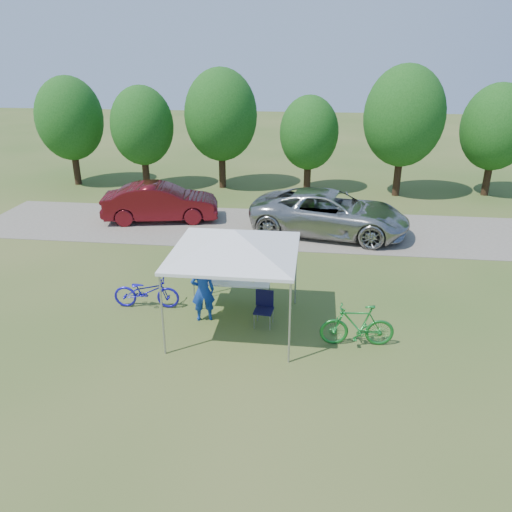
{
  "coord_description": "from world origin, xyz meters",
  "views": [
    {
      "loc": [
        1.94,
        -11.46,
        6.85
      ],
      "look_at": [
        0.3,
        2.0,
        1.22
      ],
      "focal_mm": 35.0,
      "sensor_mm": 36.0,
      "label": 1
    }
  ],
  "objects_px": {
    "folding_table": "(235,281)",
    "sedan": "(161,202)",
    "minivan": "(330,213)",
    "bike_green": "(357,325)",
    "cyclist": "(203,291)",
    "folding_chair": "(264,305)",
    "bike_blue": "(146,291)",
    "cooler": "(220,273)"
  },
  "relations": [
    {
      "from": "bike_blue",
      "to": "minivan",
      "type": "relative_size",
      "value": 0.3
    },
    {
      "from": "cyclist",
      "to": "sedan",
      "type": "height_order",
      "value": "cyclist"
    },
    {
      "from": "bike_green",
      "to": "minivan",
      "type": "distance_m",
      "value": 8.17
    },
    {
      "from": "cyclist",
      "to": "bike_green",
      "type": "bearing_deg",
      "value": 151.48
    },
    {
      "from": "folding_table",
      "to": "bike_blue",
      "type": "xyz_separation_m",
      "value": [
        -2.5,
        -0.4,
        -0.28
      ]
    },
    {
      "from": "cooler",
      "to": "cyclist",
      "type": "height_order",
      "value": "cyclist"
    },
    {
      "from": "bike_blue",
      "to": "sedan",
      "type": "relative_size",
      "value": 0.39
    },
    {
      "from": "bike_blue",
      "to": "minivan",
      "type": "height_order",
      "value": "minivan"
    },
    {
      "from": "bike_blue",
      "to": "cyclist",
      "type": "bearing_deg",
      "value": -110.04
    },
    {
      "from": "folding_table",
      "to": "bike_blue",
      "type": "height_order",
      "value": "bike_blue"
    },
    {
      "from": "folding_table",
      "to": "sedan",
      "type": "relative_size",
      "value": 0.41
    },
    {
      "from": "folding_chair",
      "to": "bike_blue",
      "type": "bearing_deg",
      "value": 176.55
    },
    {
      "from": "minivan",
      "to": "sedan",
      "type": "distance_m",
      "value": 7.19
    },
    {
      "from": "sedan",
      "to": "bike_blue",
      "type": "bearing_deg",
      "value": -177.45
    },
    {
      "from": "minivan",
      "to": "cyclist",
      "type": "bearing_deg",
      "value": 164.75
    },
    {
      "from": "bike_blue",
      "to": "bike_green",
      "type": "height_order",
      "value": "bike_green"
    },
    {
      "from": "folding_table",
      "to": "sedan",
      "type": "distance_m",
      "value": 8.49
    },
    {
      "from": "bike_blue",
      "to": "minivan",
      "type": "distance_m",
      "value": 8.63
    },
    {
      "from": "minivan",
      "to": "sedan",
      "type": "relative_size",
      "value": 1.28
    },
    {
      "from": "bike_green",
      "to": "minivan",
      "type": "relative_size",
      "value": 0.3
    },
    {
      "from": "cyclist",
      "to": "sedan",
      "type": "bearing_deg",
      "value": -83.39
    },
    {
      "from": "folding_chair",
      "to": "cyclist",
      "type": "bearing_deg",
      "value": -175.45
    },
    {
      "from": "minivan",
      "to": "bike_green",
      "type": "bearing_deg",
      "value": -165.91
    },
    {
      "from": "folding_table",
      "to": "bike_blue",
      "type": "bearing_deg",
      "value": -170.82
    },
    {
      "from": "folding_table",
      "to": "folding_chair",
      "type": "bearing_deg",
      "value": -45.45
    },
    {
      "from": "folding_table",
      "to": "folding_chair",
      "type": "xyz_separation_m",
      "value": [
        0.92,
        -0.93,
        -0.21
      ]
    },
    {
      "from": "cooler",
      "to": "folding_table",
      "type": "bearing_deg",
      "value": 0.0
    },
    {
      "from": "folding_table",
      "to": "folding_chair",
      "type": "height_order",
      "value": "folding_chair"
    },
    {
      "from": "bike_green",
      "to": "minivan",
      "type": "bearing_deg",
      "value": 179.19
    },
    {
      "from": "folding_chair",
      "to": "bike_green",
      "type": "distance_m",
      "value": 2.52
    },
    {
      "from": "bike_blue",
      "to": "bike_green",
      "type": "bearing_deg",
      "value": -106.6
    },
    {
      "from": "cooler",
      "to": "minivan",
      "type": "relative_size",
      "value": 0.08
    },
    {
      "from": "cooler",
      "to": "cyclist",
      "type": "distance_m",
      "value": 0.97
    },
    {
      "from": "bike_green",
      "to": "folding_chair",
      "type": "bearing_deg",
      "value": -112.53
    },
    {
      "from": "cooler",
      "to": "minivan",
      "type": "distance_m",
      "value": 7.18
    },
    {
      "from": "cyclist",
      "to": "sedan",
      "type": "relative_size",
      "value": 0.36
    },
    {
      "from": "bike_blue",
      "to": "minivan",
      "type": "bearing_deg",
      "value": -41.53
    },
    {
      "from": "cooler",
      "to": "bike_green",
      "type": "bearing_deg",
      "value": -24.37
    },
    {
      "from": "cyclist",
      "to": "sedan",
      "type": "xyz_separation_m",
      "value": [
        -3.66,
        8.17,
        -0.05
      ]
    },
    {
      "from": "folding_table",
      "to": "cooler",
      "type": "relative_size",
      "value": 4.04
    },
    {
      "from": "folding_chair",
      "to": "cooler",
      "type": "height_order",
      "value": "cooler"
    },
    {
      "from": "cyclist",
      "to": "bike_blue",
      "type": "bearing_deg",
      "value": -33.49
    }
  ]
}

